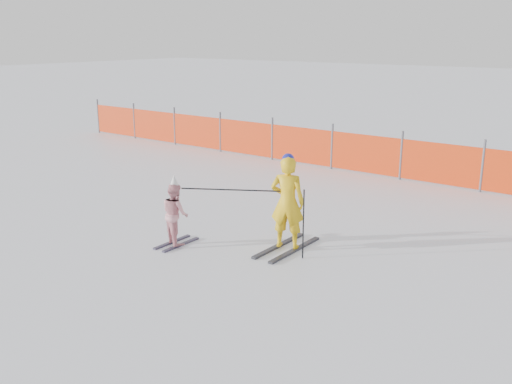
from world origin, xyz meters
TOP-DOWN VIEW (x-y plane):
  - ground at (0.00, 0.00)m, footprint 120.00×120.00m
  - adult at (0.47, 0.76)m, footprint 0.68×1.47m
  - child at (-1.22, -0.22)m, footprint 0.64×0.86m
  - ski_poles at (0.16, 0.39)m, footprint 2.05×0.88m
  - safety_fence at (-4.32, 6.56)m, footprint 15.40×0.06m

SIDE VIEW (x-z plane):
  - ground at x=0.00m, z-range 0.00..0.00m
  - safety_fence at x=-4.32m, z-range -0.07..1.18m
  - child at x=-1.22m, z-range -0.05..1.21m
  - adult at x=0.47m, z-range -0.01..1.68m
  - ski_poles at x=0.16m, z-range 0.26..1.44m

